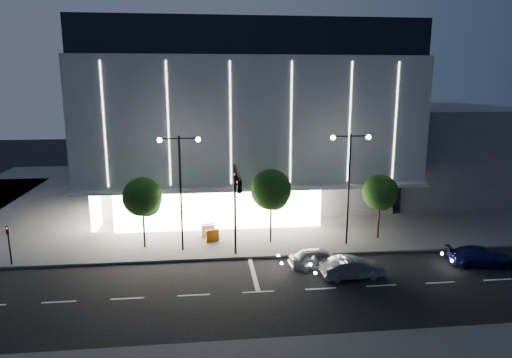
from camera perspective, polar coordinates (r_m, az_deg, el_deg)
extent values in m
plane|color=black|center=(30.59, -3.87, -12.85)|extent=(160.00, 160.00, 0.00)
cube|color=#474747|center=(53.63, 0.31, -1.72)|extent=(70.00, 40.00, 0.15)
cube|color=#4C4C51|center=(53.01, -1.84, 0.24)|extent=(28.00, 21.00, 4.00)
cube|color=#9C9BA1|center=(50.00, -1.71, 8.21)|extent=(30.00, 25.00, 11.00)
cube|color=black|center=(50.01, -1.76, 16.23)|extent=(29.40, 24.50, 3.00)
cube|color=white|center=(39.95, -4.61, -3.76)|extent=(18.00, 0.40, 3.60)
cube|color=white|center=(46.09, -18.38, -2.20)|extent=(0.40, 10.00, 3.60)
cube|color=#9C9BA1|center=(38.65, -0.16, -1.05)|extent=(30.00, 2.00, 0.30)
cube|color=white|center=(37.57, -0.13, 6.92)|extent=(24.00, 0.06, 10.00)
cube|color=#4C4C51|center=(58.91, 21.09, 3.59)|extent=(16.00, 20.00, 10.00)
cylinder|color=black|center=(33.91, -2.63, -3.99)|extent=(0.18, 0.18, 7.00)
cylinder|color=black|center=(30.27, -2.33, 0.87)|extent=(0.14, 5.80, 0.14)
cube|color=black|center=(31.07, -2.41, 0.03)|extent=(0.28, 0.18, 0.85)
cube|color=black|center=(28.74, -2.07, -0.96)|extent=(0.28, 0.18, 0.85)
sphere|color=#FF0C0C|center=(31.00, -2.64, 0.57)|extent=(0.14, 0.14, 0.14)
cylinder|color=black|center=(34.80, -9.37, -2.02)|extent=(0.16, 0.16, 9.00)
cylinder|color=black|center=(34.07, -10.79, 4.99)|extent=(1.40, 0.10, 0.10)
cylinder|color=black|center=(33.99, -8.43, 5.06)|extent=(1.40, 0.10, 0.10)
sphere|color=white|center=(34.14, -11.96, 4.79)|extent=(0.36, 0.36, 0.36)
sphere|color=white|center=(33.98, -7.24, 4.92)|extent=(0.36, 0.36, 0.36)
cylinder|color=black|center=(36.47, 11.49, -1.45)|extent=(0.16, 0.16, 9.00)
cylinder|color=black|center=(35.51, 10.70, 5.28)|extent=(1.40, 0.10, 0.10)
cylinder|color=black|center=(35.95, 12.84, 5.27)|extent=(1.40, 0.10, 0.10)
sphere|color=white|center=(35.33, 9.60, 5.12)|extent=(0.36, 0.36, 0.36)
sphere|color=white|center=(36.20, 13.88, 5.10)|extent=(0.36, 0.36, 0.36)
cylinder|color=black|center=(36.90, -28.43, -7.40)|extent=(0.12, 0.12, 3.00)
cube|color=black|center=(36.55, -28.61, -5.62)|extent=(0.22, 0.16, 0.55)
sphere|color=#FF0C0C|center=(36.41, -28.70, -5.44)|extent=(0.10, 0.10, 0.10)
cylinder|color=black|center=(36.75, -13.85, -5.68)|extent=(0.16, 0.16, 3.78)
sphere|color=#193D10|center=(36.12, -14.03, -2.17)|extent=(3.02, 3.02, 3.02)
sphere|color=#193D10|center=(36.41, -13.48, -2.91)|extent=(2.16, 2.16, 2.16)
sphere|color=#193D10|center=(36.09, -14.43, -2.73)|extent=(1.94, 1.94, 1.94)
cylinder|color=black|center=(36.73, 1.86, -5.11)|extent=(0.16, 0.16, 4.06)
sphere|color=#193D10|center=(36.07, 1.88, -1.32)|extent=(3.25, 3.25, 3.25)
sphere|color=#193D10|center=(36.44, 2.30, -2.12)|extent=(2.32, 2.32, 2.32)
sphere|color=#193D10|center=(35.97, 1.52, -1.92)|extent=(2.09, 2.09, 2.09)
cylinder|color=black|center=(39.06, 15.08, -4.79)|extent=(0.16, 0.16, 3.64)
sphere|color=#193D10|center=(38.49, 15.26, -1.60)|extent=(2.91, 2.91, 2.91)
sphere|color=#193D10|center=(38.90, 15.53, -2.26)|extent=(2.08, 2.08, 2.08)
sphere|color=#193D10|center=(38.34, 14.97, -2.12)|extent=(1.87, 1.87, 1.87)
imported|color=gray|center=(32.77, 7.85, -9.82)|extent=(4.34, 1.96, 1.44)
imported|color=#929499|center=(31.70, 11.94, -10.79)|extent=(4.37, 1.81, 1.41)
imported|color=#161754|center=(36.69, 26.28, -8.67)|extent=(4.80, 2.45, 1.34)
cube|color=white|center=(38.57, -6.02, -6.47)|extent=(1.12, 0.36, 1.00)
cube|color=#D4560B|center=(37.40, -5.48, -7.06)|extent=(1.11, 0.65, 1.00)
cube|color=silver|center=(39.05, -5.98, -6.23)|extent=(1.12, 0.34, 1.00)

